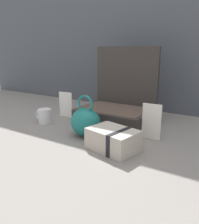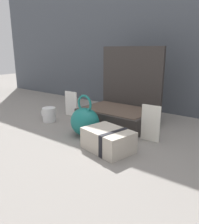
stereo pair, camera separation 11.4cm
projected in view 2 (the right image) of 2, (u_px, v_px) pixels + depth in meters
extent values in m
plane|color=slate|center=(103.00, 132.00, 1.18)|extent=(6.00, 6.00, 0.00)
cube|color=#474C54|center=(159.00, 2.00, 1.44)|extent=(3.20, 0.06, 1.40)
cube|color=#332D2B|center=(117.00, 117.00, 1.30)|extent=(0.39, 0.27, 0.09)
cube|color=#4C3D33|center=(117.00, 109.00, 1.29)|extent=(0.36, 0.25, 0.00)
cube|color=#332D2B|center=(131.00, 84.00, 1.37)|extent=(0.39, 0.02, 0.43)
ellipsoid|color=#196B66|center=(85.00, 122.00, 1.12)|extent=(0.16, 0.13, 0.14)
torus|color=#196B66|center=(85.00, 104.00, 1.10)|extent=(0.09, 0.02, 0.09)
cube|color=#B2A899|center=(108.00, 140.00, 0.96)|extent=(0.23, 0.18, 0.09)
cube|color=black|center=(114.00, 142.00, 0.94)|extent=(0.05, 0.15, 0.09)
cylinder|color=silver|center=(49.00, 115.00, 1.35)|extent=(0.08, 0.08, 0.08)
torus|color=silver|center=(44.00, 113.00, 1.38)|extent=(0.06, 0.01, 0.06)
cube|color=white|center=(151.00, 123.00, 1.05)|extent=(0.09, 0.01, 0.17)
cube|color=white|center=(71.00, 104.00, 1.46)|extent=(0.10, 0.01, 0.16)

